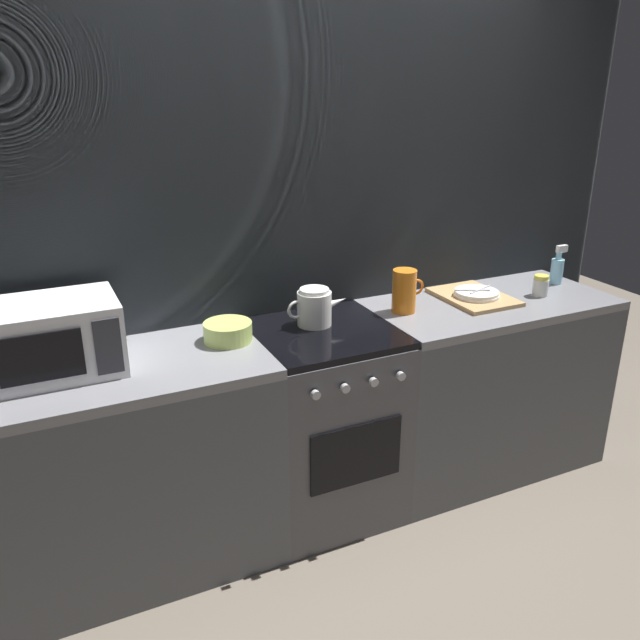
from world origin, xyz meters
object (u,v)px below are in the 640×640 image
at_px(dish_pile, 475,296).
at_px(stove_unit, 325,422).
at_px(kettle, 315,307).
at_px(spice_jar, 541,286).
at_px(spray_bottle, 557,269).
at_px(microwave, 54,338).
at_px(mixing_bowl, 228,332).
at_px(pitcher, 404,291).

bearing_deg(dish_pile, stove_unit, -176.41).
bearing_deg(stove_unit, kettle, 98.58).
xyz_separation_m(kettle, spice_jar, (1.18, -0.12, -0.03)).
relative_size(dish_pile, spray_bottle, 1.97).
height_order(spice_jar, spray_bottle, spray_bottle).
height_order(kettle, spice_jar, kettle).
xyz_separation_m(microwave, mixing_bowl, (0.66, 0.01, -0.10)).
bearing_deg(stove_unit, dish_pile, 3.59).
relative_size(dish_pile, spice_jar, 3.81).
bearing_deg(dish_pile, spray_bottle, 2.62).
relative_size(mixing_bowl, spice_jar, 1.90).
height_order(pitcher, dish_pile, pitcher).
relative_size(kettle, spray_bottle, 1.40).
distance_m(mixing_bowl, spice_jar, 1.58).
relative_size(microwave, pitcher, 2.30).
xyz_separation_m(microwave, spray_bottle, (2.45, 0.02, -0.06)).
bearing_deg(kettle, spice_jar, -5.80).
bearing_deg(microwave, pitcher, 0.03).
xyz_separation_m(stove_unit, kettle, (-0.01, 0.08, 0.53)).
xyz_separation_m(dish_pile, spice_jar, (0.33, -0.09, 0.03)).
xyz_separation_m(microwave, pitcher, (1.50, 0.00, -0.03)).
bearing_deg(pitcher, spray_bottle, 1.44).
height_order(kettle, pitcher, pitcher).
distance_m(pitcher, spice_jar, 0.74).
distance_m(pitcher, dish_pile, 0.41).
xyz_separation_m(kettle, dish_pile, (0.85, -0.03, -0.06)).
xyz_separation_m(stove_unit, spice_jar, (1.16, -0.04, 0.50)).
relative_size(spice_jar, spray_bottle, 0.52).
bearing_deg(mixing_bowl, spice_jar, -3.85).
distance_m(stove_unit, microwave, 1.22).
height_order(stove_unit, mixing_bowl, mixing_bowl).
bearing_deg(dish_pile, kettle, 178.24).
bearing_deg(pitcher, stove_unit, -172.92).
bearing_deg(spice_jar, spray_bottle, 28.41).
height_order(microwave, spice_jar, microwave).
distance_m(microwave, mixing_bowl, 0.66).
relative_size(kettle, dish_pile, 0.71).
bearing_deg(spray_bottle, microwave, -179.42).
relative_size(stove_unit, spray_bottle, 4.43).
bearing_deg(kettle, microwave, -178.59).
xyz_separation_m(mixing_bowl, spice_jar, (1.57, -0.11, 0.01)).
bearing_deg(spray_bottle, mixing_bowl, -179.61).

